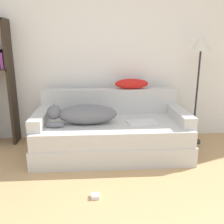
{
  "coord_description": "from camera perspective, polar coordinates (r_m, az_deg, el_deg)",
  "views": [
    {
      "loc": [
        -0.15,
        -1.02,
        1.36
      ],
      "look_at": [
        0.04,
        1.82,
        0.57
      ],
      "focal_mm": 40.0,
      "sensor_mm": 36.0,
      "label": 1
    }
  ],
  "objects": [
    {
      "name": "wall_back",
      "position": [
        3.58,
        -1.47,
        15.42
      ],
      "size": [
        7.06,
        0.06,
        2.7
      ],
      "color": "white",
      "rests_on": "ground_plane"
    },
    {
      "name": "couch",
      "position": [
        3.15,
        -0.11,
        -5.89
      ],
      "size": [
        1.87,
        0.93,
        0.42
      ],
      "color": "silver",
      "rests_on": "ground_plane"
    },
    {
      "name": "couch_backrest",
      "position": [
        3.42,
        -0.54,
        2.51
      ],
      "size": [
        1.83,
        0.15,
        0.34
      ],
      "color": "silver",
      "rests_on": "couch"
    },
    {
      "name": "couch_arm_left",
      "position": [
        3.12,
        -16.03,
        -1.31
      ],
      "size": [
        0.15,
        0.74,
        0.13
      ],
      "color": "silver",
      "rests_on": "couch"
    },
    {
      "name": "couch_arm_right",
      "position": [
        3.22,
        15.3,
        -0.73
      ],
      "size": [
        0.15,
        0.74,
        0.13
      ],
      "color": "silver",
      "rests_on": "couch"
    },
    {
      "name": "dog",
      "position": [
        2.97,
        -6.55,
        -0.51
      ],
      "size": [
        0.83,
        0.28,
        0.25
      ],
      "color": "slate",
      "rests_on": "couch"
    },
    {
      "name": "laptop",
      "position": [
        3.04,
        6.94,
        -2.38
      ],
      "size": [
        0.38,
        0.27,
        0.02
      ],
      "rotation": [
        0.0,
        0.0,
        0.17
      ],
      "color": "silver",
      "rests_on": "couch"
    },
    {
      "name": "throw_pillow",
      "position": [
        3.39,
        4.5,
        6.46
      ],
      "size": [
        0.45,
        0.19,
        0.14
      ],
      "color": "red",
      "rests_on": "couch_backrest"
    },
    {
      "name": "floor_lamp",
      "position": [
        3.49,
        19.61,
        12.98
      ],
      "size": [
        0.27,
        0.27,
        1.48
      ],
      "color": "#232326",
      "rests_on": "ground_plane"
    },
    {
      "name": "power_adapter",
      "position": [
        2.39,
        -3.83,
        -18.63
      ],
      "size": [
        0.07,
        0.07,
        0.03
      ],
      "color": "silver",
      "rests_on": "ground_plane"
    }
  ]
}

